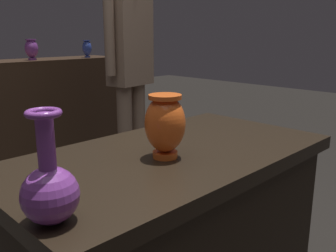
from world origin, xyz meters
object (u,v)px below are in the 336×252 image
at_px(vase_centerpiece, 165,124).
at_px(visitor_near_right, 130,61).
at_px(vase_tall_behind, 50,188).
at_px(shelf_vase_right, 31,49).
at_px(shelf_vase_far_right, 87,48).

height_order(vase_centerpiece, visitor_near_right, visitor_near_right).
bearing_deg(vase_centerpiece, visitor_near_right, 55.02).
xyz_separation_m(vase_tall_behind, shelf_vase_right, (1.06, 2.32, 0.20)).
xyz_separation_m(vase_centerpiece, shelf_vase_right, (0.58, 2.18, 0.17)).
relative_size(vase_centerpiece, shelf_vase_right, 1.24).
bearing_deg(vase_tall_behind, shelf_vase_far_right, 55.36).
xyz_separation_m(vase_tall_behind, shelf_vase_far_right, (1.58, 2.29, 0.19)).
relative_size(vase_tall_behind, shelf_vase_right, 1.48).
height_order(vase_tall_behind, visitor_near_right, visitor_near_right).
bearing_deg(shelf_vase_right, visitor_near_right, -72.37).
distance_m(shelf_vase_right, visitor_near_right, 0.98).
bearing_deg(vase_tall_behind, vase_centerpiece, 15.88).
relative_size(vase_tall_behind, visitor_near_right, 0.15).
distance_m(vase_tall_behind, shelf_vase_right, 2.56).
xyz_separation_m(vase_centerpiece, vase_tall_behind, (-0.48, -0.14, -0.04)).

